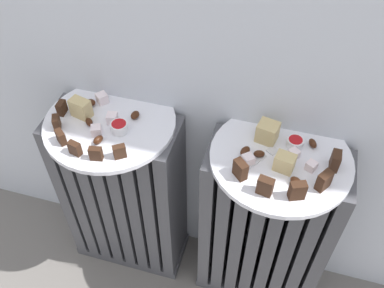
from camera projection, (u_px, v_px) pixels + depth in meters
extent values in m
cube|color=#47474C|center=(134.00, 244.00, 1.40)|extent=(0.33, 0.15, 0.03)
cube|color=#47474C|center=(77.00, 181.00, 1.22)|extent=(0.03, 0.15, 0.53)
cube|color=#47474C|center=(90.00, 184.00, 1.21)|extent=(0.03, 0.15, 0.53)
cube|color=#47474C|center=(103.00, 188.00, 1.20)|extent=(0.03, 0.15, 0.53)
cube|color=#47474C|center=(117.00, 191.00, 1.19)|extent=(0.03, 0.15, 0.53)
cube|color=#47474C|center=(131.00, 194.00, 1.19)|extent=(0.03, 0.15, 0.53)
cube|color=#47474C|center=(145.00, 197.00, 1.18)|extent=(0.03, 0.15, 0.53)
cube|color=#47474C|center=(159.00, 201.00, 1.17)|extent=(0.03, 0.15, 0.53)
cube|color=#47474C|center=(173.00, 204.00, 1.16)|extent=(0.03, 0.15, 0.53)
cube|color=#47474C|center=(253.00, 275.00, 1.32)|extent=(0.33, 0.15, 0.03)
cube|color=#47474C|center=(211.00, 213.00, 1.14)|extent=(0.03, 0.15, 0.53)
cube|color=#47474C|center=(226.00, 217.00, 1.14)|extent=(0.03, 0.15, 0.53)
cube|color=#47474C|center=(242.00, 221.00, 1.13)|extent=(0.03, 0.15, 0.53)
cube|color=#47474C|center=(257.00, 224.00, 1.12)|extent=(0.03, 0.15, 0.53)
cube|color=#47474C|center=(273.00, 228.00, 1.11)|extent=(0.03, 0.15, 0.53)
cube|color=#47474C|center=(289.00, 232.00, 1.10)|extent=(0.03, 0.15, 0.53)
cube|color=#47474C|center=(305.00, 236.00, 1.10)|extent=(0.03, 0.15, 0.53)
cube|color=#47474C|center=(321.00, 240.00, 1.09)|extent=(0.03, 0.15, 0.53)
cylinder|color=white|center=(110.00, 123.00, 0.99)|extent=(0.31, 0.31, 0.01)
cylinder|color=white|center=(281.00, 158.00, 0.92)|extent=(0.31, 0.31, 0.01)
cube|color=#382114|center=(62.00, 108.00, 0.99)|extent=(0.02, 0.03, 0.03)
cube|color=#382114|center=(57.00, 123.00, 0.96)|extent=(0.03, 0.03, 0.03)
cube|color=#382114|center=(61.00, 137.00, 0.93)|extent=(0.03, 0.03, 0.03)
cube|color=#382114|center=(75.00, 148.00, 0.91)|extent=(0.03, 0.02, 0.03)
cube|color=#382114|center=(96.00, 154.00, 0.89)|extent=(0.03, 0.02, 0.03)
cube|color=#382114|center=(120.00, 152.00, 0.90)|extent=(0.03, 0.03, 0.03)
cube|color=tan|center=(81.00, 108.00, 0.98)|extent=(0.05, 0.04, 0.05)
cube|color=white|center=(96.00, 130.00, 0.95)|extent=(0.03, 0.03, 0.02)
cube|color=white|center=(102.00, 98.00, 1.02)|extent=(0.03, 0.03, 0.02)
cube|color=white|center=(112.00, 118.00, 0.98)|extent=(0.03, 0.03, 0.02)
ellipsoid|color=#3D1E0F|center=(91.00, 103.00, 1.02)|extent=(0.02, 0.02, 0.02)
ellipsoid|color=#3D1E0F|center=(98.00, 140.00, 0.93)|extent=(0.02, 0.03, 0.02)
ellipsoid|color=#3D1E0F|center=(89.00, 122.00, 0.97)|extent=(0.03, 0.03, 0.02)
ellipsoid|color=#3D1E0F|center=(135.00, 115.00, 0.99)|extent=(0.02, 0.03, 0.02)
cylinder|color=white|center=(119.00, 127.00, 0.96)|extent=(0.04, 0.04, 0.02)
cylinder|color=#B21419|center=(119.00, 125.00, 0.95)|extent=(0.03, 0.03, 0.01)
cube|color=#382114|center=(240.00, 169.00, 0.86)|extent=(0.03, 0.03, 0.04)
cube|color=#382114|center=(265.00, 186.00, 0.83)|extent=(0.03, 0.02, 0.04)
cube|color=#382114|center=(297.00, 191.00, 0.82)|extent=(0.04, 0.03, 0.04)
cube|color=#382114|center=(324.00, 181.00, 0.84)|extent=(0.03, 0.04, 0.04)
cube|color=#382114|center=(335.00, 161.00, 0.87)|extent=(0.02, 0.03, 0.04)
cube|color=tan|center=(267.00, 132.00, 0.93)|extent=(0.05, 0.05, 0.05)
cube|color=tan|center=(285.00, 162.00, 0.87)|extent=(0.05, 0.04, 0.04)
cube|color=white|center=(311.00, 166.00, 0.88)|extent=(0.03, 0.03, 0.02)
cube|color=white|center=(248.00, 160.00, 0.89)|extent=(0.03, 0.03, 0.02)
cube|color=white|center=(294.00, 154.00, 0.90)|extent=(0.03, 0.03, 0.02)
ellipsoid|color=#3D1E0F|center=(296.00, 182.00, 0.85)|extent=(0.03, 0.03, 0.02)
ellipsoid|color=#3D1E0F|center=(245.00, 151.00, 0.91)|extent=(0.03, 0.03, 0.02)
ellipsoid|color=#3D1E0F|center=(313.00, 143.00, 0.93)|extent=(0.03, 0.03, 0.02)
ellipsoid|color=#3D1E0F|center=(259.00, 154.00, 0.90)|extent=(0.03, 0.02, 0.02)
cylinder|color=white|center=(295.00, 143.00, 0.93)|extent=(0.04, 0.04, 0.02)
cylinder|color=#B21419|center=(295.00, 141.00, 0.92)|extent=(0.03, 0.03, 0.01)
cube|color=silver|center=(255.00, 163.00, 0.90)|extent=(0.04, 0.06, 0.00)
cube|color=silver|center=(272.00, 150.00, 0.92)|extent=(0.03, 0.03, 0.00)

